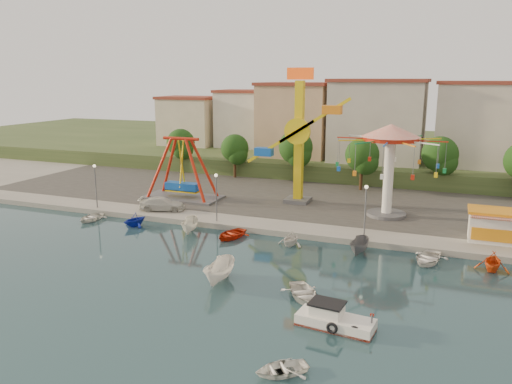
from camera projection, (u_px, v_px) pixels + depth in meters
The scene contains 34 objects.
ground at pixel (236, 280), 40.10m from camera, with size 200.00×200.00×0.00m, color #132B36.
quay_deck at pixel (364, 160), 96.33m from camera, with size 200.00×100.00×0.60m, color #9E998E.
asphalt_pad at pixel (325, 194), 67.21m from camera, with size 90.00×28.00×0.01m, color #4C4944.
hill_terrace at pixel (369, 151), 100.60m from camera, with size 200.00×60.00×3.00m, color #384C26.
pirate_ship_ride at pixel (182, 170), 63.93m from camera, with size 10.00×5.00×8.00m.
kamikaze_tower at pixel (302, 141), 60.77m from camera, with size 8.63×3.10×16.50m.
wave_swinger at pixel (390, 149), 54.96m from camera, with size 11.60×11.60×10.40m.
booth_left at pixel (497, 226), 47.51m from camera, with size 5.40×3.78×3.08m.
lamp_post_0 at pixel (96, 187), 59.72m from camera, with size 0.14×0.14×5.00m, color #59595E.
lamp_post_1 at pixel (216, 199), 54.05m from camera, with size 0.14×0.14×5.00m, color #59595E.
lamp_post_2 at pixel (365, 213), 48.38m from camera, with size 0.14×0.14×5.00m, color #59595E.
tree_0 at pixel (181, 143), 81.66m from camera, with size 4.60×4.60×7.19m.
tree_1 at pixel (235, 148), 77.51m from camera, with size 4.35×4.35×6.80m.
tree_2 at pixel (296, 147), 73.42m from camera, with size 5.02×5.02×7.85m.
tree_3 at pixel (362, 155), 68.64m from camera, with size 4.68×4.68×7.32m.
tree_4 at pixel (440, 154), 67.77m from camera, with size 4.86×4.86×7.60m.
building_0 at pixel (170, 117), 91.75m from camera, with size 9.26×9.53×11.87m, color beige.
building_1 at pixel (241, 125), 92.67m from camera, with size 12.33×9.01×8.63m, color silver.
building_2 at pixel (311, 120), 88.25m from camera, with size 11.95×9.28×11.23m, color tan.
building_3 at pixel (388, 130), 80.73m from camera, with size 12.59×10.50×9.20m, color beige.
building_4 at pixel (477, 131), 79.04m from camera, with size 10.75×9.23×9.24m, color beige.
cabin_motorboat at pixel (334, 320), 32.53m from camera, with size 5.21×2.43×1.77m.
rowboat_a at pixel (303, 293), 36.82m from camera, with size 2.83×3.96×0.82m, color white.
rowboat_b at pixel (281, 369), 27.41m from camera, with size 2.18×3.05×0.63m, color white.
skiff at pixel (220, 272), 39.56m from camera, with size 1.73×4.60×1.78m, color white.
van at pixel (162, 204), 58.87m from camera, with size 2.16×5.31×1.54m, color silver.
moored_boat_0 at pixel (91, 217), 56.84m from camera, with size 2.60×3.64×0.75m, color silver.
moored_boat_1 at pixel (135, 219), 54.66m from camera, with size 2.50×2.90×1.53m, color #1325A9.
moored_boat_2 at pixel (190, 226), 52.22m from camera, with size 1.51×4.01×1.55m, color silver.
moored_boat_3 at pixel (231, 234), 50.64m from camera, with size 2.79×3.91×0.81m, color red.
moored_boat_4 at pixel (291, 238), 48.31m from camera, with size 2.42×2.80×1.48m, color silver.
moored_boat_5 at pixel (360, 246), 45.96m from camera, with size 1.45×3.84×1.48m, color #5F5E63.
moored_boat_6 at pixel (428, 258), 43.91m from camera, with size 2.96×4.14×0.86m, color white.
moored_boat_7 at pixel (493, 261), 41.98m from camera, with size 2.76×3.20×1.69m, color #DF4B13.
Camera 1 is at (15.09, -34.35, 15.93)m, focal length 35.00 mm.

